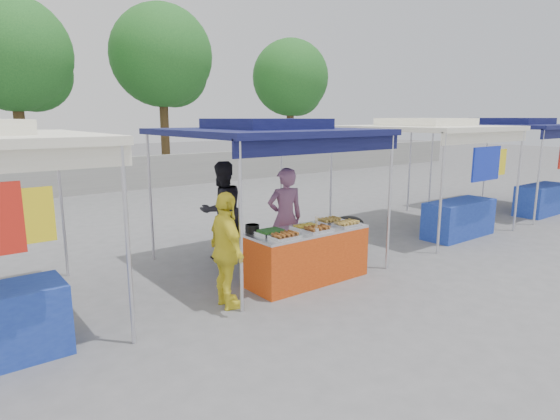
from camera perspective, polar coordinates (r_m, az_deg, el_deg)
ground_plane at (r=7.74m, az=2.74°, el=-8.34°), size 80.00×80.00×0.00m
back_wall at (r=17.32m, az=-21.56°, el=3.88°), size 40.00×0.25×1.20m
main_canopy at (r=8.05m, az=-1.63°, el=9.66°), size 3.20×3.20×2.57m
neighbor_stall_right at (r=11.12m, az=18.87°, el=5.54°), size 3.20×3.20×2.57m
neighbor_stall_far at (r=14.61m, az=27.67°, el=6.10°), size 3.20×3.20×2.57m
tree_1 at (r=18.81m, az=-29.37°, el=15.75°), size 3.84×3.84×6.60m
tree_2 at (r=20.88m, az=-13.92°, el=17.27°), size 4.15×4.15×7.14m
tree_3 at (r=23.58m, az=1.48°, el=15.43°), size 3.69×3.66×6.29m
vendor_table at (r=7.53m, az=3.27°, el=-5.50°), size 2.00×0.80×0.85m
food_tray_fl at (r=6.84m, az=0.60°, el=-3.22°), size 0.42×0.30×0.07m
food_tray_fm at (r=7.26m, az=4.57°, el=-2.39°), size 0.42×0.30×0.07m
food_tray_fr at (r=7.68m, az=8.15°, el=-1.72°), size 0.42×0.30×0.07m
food_tray_bl at (r=7.08m, az=-1.14°, el=-2.71°), size 0.42×0.30×0.07m
food_tray_bm at (r=7.46m, az=3.10°, el=-2.01°), size 0.42×0.30×0.07m
food_tray_br at (r=7.88m, az=6.08°, el=-1.34°), size 0.42×0.30×0.07m
cooking_pot at (r=7.19m, az=-3.41°, el=-2.28°), size 0.22×0.22×0.13m
skewer_cup at (r=7.13m, az=4.47°, el=-2.57°), size 0.07×0.07×0.09m
wok_burner at (r=8.55m, az=8.41°, el=-3.02°), size 0.51×0.51×0.85m
crate_left at (r=7.84m, az=-2.46°, el=-6.87°), size 0.52×0.36×0.31m
crate_right at (r=8.42m, az=1.88°, el=-5.60°), size 0.51×0.35×0.30m
crate_stacked at (r=8.34m, az=1.90°, el=-3.62°), size 0.50×0.35×0.30m
vendor_woman at (r=8.10m, az=0.63°, el=-0.98°), size 0.73×0.59×1.75m
helper_man at (r=8.71m, az=-7.08°, el=-0.01°), size 0.90×0.71×1.81m
customer_person at (r=6.42m, az=-6.51°, el=-4.95°), size 0.53×1.00×1.62m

